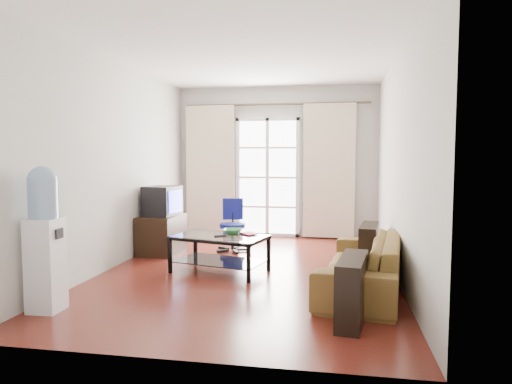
% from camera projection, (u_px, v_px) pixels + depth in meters
% --- Properties ---
extents(floor, '(5.20, 5.20, 0.00)m').
position_uv_depth(floor, '(249.00, 271.00, 5.81)').
color(floor, maroon).
rests_on(floor, ground).
extents(ceiling, '(5.20, 5.20, 0.00)m').
position_uv_depth(ceiling, '(249.00, 55.00, 5.60)').
color(ceiling, white).
rests_on(ceiling, wall_back).
extents(wall_back, '(3.60, 0.02, 2.70)m').
position_uv_depth(wall_back, '(276.00, 162.00, 8.26)').
color(wall_back, beige).
rests_on(wall_back, floor).
extents(wall_front, '(3.60, 0.02, 2.70)m').
position_uv_depth(wall_front, '(178.00, 172.00, 3.15)').
color(wall_front, beige).
rests_on(wall_front, floor).
extents(wall_left, '(0.02, 5.20, 2.70)m').
position_uv_depth(wall_left, '(115.00, 164.00, 6.02)').
color(wall_left, beige).
rests_on(wall_left, floor).
extents(wall_right, '(0.02, 5.20, 2.70)m').
position_uv_depth(wall_right, '(398.00, 165.00, 5.40)').
color(wall_right, beige).
rests_on(wall_right, floor).
extents(french_door, '(1.16, 0.06, 2.15)m').
position_uv_depth(french_door, '(267.00, 177.00, 8.25)').
color(french_door, white).
rests_on(french_door, wall_back).
extents(curtain_rod, '(3.30, 0.04, 0.04)m').
position_uv_depth(curtain_rod, '(276.00, 104.00, 8.08)').
color(curtain_rod, '#4C3F2D').
rests_on(curtain_rod, wall_back).
extents(curtain_left, '(0.90, 0.07, 2.35)m').
position_uv_depth(curtain_left, '(210.00, 170.00, 8.36)').
color(curtain_left, beige).
rests_on(curtain_left, curtain_rod).
extents(curtain_right, '(0.90, 0.07, 2.35)m').
position_uv_depth(curtain_right, '(329.00, 171.00, 7.99)').
color(curtain_right, beige).
rests_on(curtain_right, curtain_rod).
extents(radiator, '(0.64, 0.12, 0.64)m').
position_uv_depth(radiator, '(320.00, 220.00, 8.10)').
color(radiator, gray).
rests_on(radiator, floor).
extents(sofa, '(2.21, 1.33, 0.58)m').
position_uv_depth(sofa, '(362.00, 264.00, 4.97)').
color(sofa, brown).
rests_on(sofa, floor).
extents(coffee_table, '(1.27, 0.92, 0.46)m').
position_uv_depth(coffee_table, '(220.00, 249.00, 5.73)').
color(coffee_table, silver).
rests_on(coffee_table, floor).
extents(bowl, '(0.32, 0.32, 0.06)m').
position_uv_depth(bowl, '(233.00, 231.00, 5.88)').
color(bowl, '#2D7D48').
rests_on(bowl, coffee_table).
extents(book, '(0.37, 0.37, 0.02)m').
position_uv_depth(book, '(244.00, 234.00, 5.76)').
color(book, '#972F12').
rests_on(book, coffee_table).
extents(remote, '(0.15, 0.11, 0.02)m').
position_uv_depth(remote, '(220.00, 236.00, 5.66)').
color(remote, black).
rests_on(remote, coffee_table).
extents(tv_stand, '(0.54, 0.80, 0.57)m').
position_uv_depth(tv_stand, '(162.00, 234.00, 6.88)').
color(tv_stand, black).
rests_on(tv_stand, floor).
extents(crt_tv, '(0.55, 0.55, 0.44)m').
position_uv_depth(crt_tv, '(161.00, 201.00, 6.83)').
color(crt_tv, black).
rests_on(crt_tv, tv_stand).
extents(task_chair, '(0.63, 0.63, 0.80)m').
position_uv_depth(task_chair, '(233.00, 236.00, 7.02)').
color(task_chair, black).
rests_on(task_chair, floor).
extents(water_cooler, '(0.30, 0.29, 1.37)m').
position_uv_depth(water_cooler, '(45.00, 236.00, 4.25)').
color(water_cooler, white).
rests_on(water_cooler, floor).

